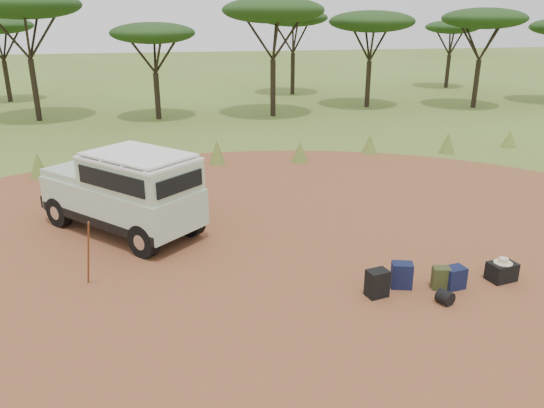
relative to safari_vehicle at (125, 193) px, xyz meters
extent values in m
plane|color=#576925|center=(2.90, -2.83, -1.02)|extent=(140.00, 140.00, 0.00)
cylinder|color=brown|center=(2.90, -2.83, -1.02)|extent=(23.00, 23.00, 0.01)
cone|color=#576925|center=(-3.10, 5.47, -0.60)|extent=(0.60, 0.60, 0.85)
cone|color=#576925|center=(-0.10, 6.37, -0.67)|extent=(0.60, 0.60, 0.70)
cone|color=#576925|center=(2.90, 5.97, -0.57)|extent=(0.60, 0.60, 0.90)
cone|color=#576925|center=(5.90, 5.57, -0.62)|extent=(0.60, 0.60, 0.80)
cone|color=#576925|center=(8.90, 6.27, -0.65)|extent=(0.60, 0.60, 0.75)
cone|color=#576925|center=(11.90, 5.67, -0.60)|extent=(0.60, 0.60, 0.85)
cone|color=#576925|center=(14.90, 6.07, -0.67)|extent=(0.60, 0.60, 0.70)
cylinder|color=#2C2219|center=(-5.10, 16.17, 0.51)|extent=(0.28, 0.28, 3.06)
ellipsoid|color=#1B3212|center=(-5.10, 16.17, 4.55)|extent=(5.50, 5.50, 1.38)
cylinder|color=#2C2219|center=(0.90, 15.37, 0.15)|extent=(0.28, 0.28, 2.34)
ellipsoid|color=#1B3212|center=(0.90, 15.37, 3.24)|extent=(4.20, 4.20, 1.05)
cylinder|color=#2C2219|center=(6.90, 14.97, 0.44)|extent=(0.28, 0.28, 2.93)
ellipsoid|color=#1B3212|center=(6.90, 14.97, 4.31)|extent=(5.20, 5.20, 1.30)
cylinder|color=#2C2219|center=(12.90, 16.67, 0.28)|extent=(0.28, 0.28, 2.61)
ellipsoid|color=#1B3212|center=(12.90, 16.67, 3.73)|extent=(4.80, 4.80, 1.20)
cylinder|color=#2C2219|center=(18.90, 15.17, 0.33)|extent=(0.28, 0.28, 2.70)
ellipsoid|color=#1B3212|center=(18.90, 15.17, 3.90)|extent=(4.60, 4.60, 1.15)
cylinder|color=#2C2219|center=(-8.10, 23.17, 0.22)|extent=(0.28, 0.28, 2.48)
cylinder|color=#2C2219|center=(9.90, 22.67, 0.33)|extent=(0.28, 0.28, 2.70)
ellipsoid|color=#1B3212|center=(9.90, 22.67, 3.90)|extent=(4.50, 4.50, 1.12)
cylinder|color=#2C2219|center=(21.90, 23.67, 0.15)|extent=(0.28, 0.28, 2.34)
ellipsoid|color=#1B3212|center=(21.90, 23.67, 3.24)|extent=(3.80, 3.80, 0.95)
cube|color=#ADC8AB|center=(-0.10, 0.11, -0.19)|extent=(4.10, 4.25, 0.88)
cube|color=black|center=(-0.10, 0.11, -0.52)|extent=(4.07, 4.21, 0.22)
cube|color=#ADC8AB|center=(0.41, -0.45, 0.60)|extent=(2.97, 3.03, 0.70)
cube|color=white|center=(0.41, -0.45, 0.98)|extent=(3.00, 3.05, 0.06)
cube|color=white|center=(0.41, -0.45, 1.07)|extent=(2.78, 2.83, 0.05)
cube|color=#ADC8AB|center=(-0.99, 1.08, 0.35)|extent=(2.24, 2.23, 0.19)
cube|color=black|center=(-0.46, 0.50, 0.64)|extent=(1.14, 1.07, 0.49)
cube|color=black|center=(-0.21, -1.01, 0.64)|extent=(1.52, 1.65, 0.42)
cube|color=black|center=(1.03, 0.12, 0.64)|extent=(1.52, 1.65, 0.42)
cube|color=black|center=(1.30, -1.41, 0.60)|extent=(1.05, 0.97, 0.38)
cube|color=black|center=(-1.55, 1.69, -0.46)|extent=(1.33, 1.24, 0.32)
cylinder|color=black|center=(-1.63, 1.77, 0.28)|extent=(0.93, 0.86, 0.07)
cylinder|color=black|center=(-1.63, 1.77, -0.21)|extent=(0.93, 0.86, 0.07)
cylinder|color=silver|center=(-1.83, 1.61, 0.09)|extent=(0.19, 0.19, 0.20)
cylinder|color=silver|center=(-1.45, 1.96, 0.09)|extent=(0.19, 0.19, 0.20)
cube|color=white|center=(-1.60, 1.74, -0.35)|extent=(0.31, 0.29, 0.11)
cylinder|color=black|center=(0.19, 0.99, 0.53)|extent=(0.11, 0.11, 0.77)
cylinder|color=black|center=(-1.72, 0.76, -0.63)|extent=(0.72, 0.75, 0.78)
cylinder|color=black|center=(-0.62, 1.78, -0.63)|extent=(0.72, 0.75, 0.78)
cylinder|color=black|center=(0.42, -1.57, -0.63)|extent=(0.72, 0.75, 0.78)
cylinder|color=black|center=(1.52, -0.55, -0.63)|extent=(0.72, 0.75, 0.78)
cylinder|color=brown|center=(-0.59, -2.78, -0.28)|extent=(0.26, 0.46, 1.47)
cube|color=black|center=(4.83, -4.31, -0.75)|extent=(0.45, 0.37, 0.55)
cube|color=#121539|center=(5.44, -4.07, -0.76)|extent=(0.47, 0.40, 0.53)
cube|color=#363B1B|center=(6.18, -4.28, -0.79)|extent=(0.38, 0.31, 0.46)
cube|color=#121539|center=(6.45, -4.32, -0.79)|extent=(0.45, 0.36, 0.45)
cube|color=black|center=(7.58, -4.22, -0.83)|extent=(0.61, 0.48, 0.39)
cylinder|color=black|center=(5.97, -4.84, -0.89)|extent=(0.36, 0.36, 0.27)
cylinder|color=beige|center=(7.58, -4.22, -0.62)|extent=(0.37, 0.37, 0.02)
cylinder|color=beige|center=(7.58, -4.22, -0.57)|extent=(0.18, 0.18, 0.09)
camera|label=1|loc=(0.98, -12.74, 4.13)|focal=35.00mm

